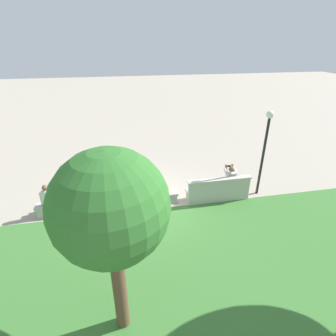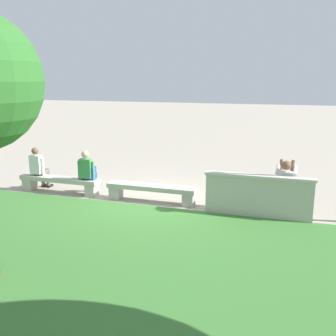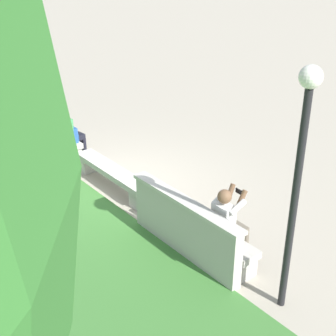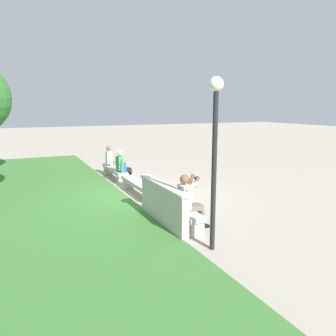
# 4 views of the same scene
# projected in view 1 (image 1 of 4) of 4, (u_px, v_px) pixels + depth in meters

# --- Properties ---
(ground_plane) EXTENTS (80.00, 80.00, 0.00)m
(ground_plane) POSITION_uv_depth(u_px,v_px,m) (147.00, 204.00, 10.02)
(ground_plane) COLOR #A89E8C
(grass_strip) EXTENTS (19.85, 8.00, 0.03)m
(grass_strip) POSITION_uv_depth(u_px,v_px,m) (170.00, 307.00, 6.16)
(grass_strip) COLOR #3D7533
(grass_strip) RESTS_ON ground
(bench_main) EXTENTS (2.38, 0.40, 0.45)m
(bench_main) POSITION_uv_depth(u_px,v_px,m) (215.00, 190.00, 10.36)
(bench_main) COLOR #B7B2A8
(bench_main) RESTS_ON ground
(bench_near) EXTENTS (2.38, 0.40, 0.45)m
(bench_near) POSITION_uv_depth(u_px,v_px,m) (147.00, 198.00, 9.89)
(bench_near) COLOR #B7B2A8
(bench_near) RESTS_ON ground
(bench_mid) EXTENTS (2.38, 0.40, 0.45)m
(bench_mid) POSITION_uv_depth(u_px,v_px,m) (71.00, 206.00, 9.41)
(bench_mid) COLOR #B7B2A8
(bench_mid) RESTS_ON ground
(backrest_wall_with_plaque) EXTENTS (2.47, 0.24, 1.01)m
(backrest_wall_with_plaque) POSITION_uv_depth(u_px,v_px,m) (219.00, 190.00, 9.97)
(backrest_wall_with_plaque) COLOR #B7B2A8
(backrest_wall_with_plaque) RESTS_ON ground
(person_photographer) EXTENTS (0.48, 0.73, 1.32)m
(person_photographer) POSITION_uv_depth(u_px,v_px,m) (229.00, 179.00, 10.34)
(person_photographer) COLOR black
(person_photographer) RESTS_ON ground
(person_distant) EXTENTS (0.48, 0.70, 1.26)m
(person_distant) POSITION_uv_depth(u_px,v_px,m) (94.00, 194.00, 9.46)
(person_distant) COLOR black
(person_distant) RESTS_ON ground
(person_companion) EXTENTS (0.48, 0.68, 1.26)m
(person_companion) POSITION_uv_depth(u_px,v_px,m) (48.00, 198.00, 9.19)
(person_companion) COLOR black
(person_companion) RESTS_ON ground
(backpack) EXTENTS (0.28, 0.24, 0.43)m
(backpack) POSITION_uv_depth(u_px,v_px,m) (97.00, 195.00, 9.48)
(backpack) COLOR #234C8C
(backpack) RESTS_ON bench_mid
(tree_right_background) EXTENTS (2.09, 2.09, 4.15)m
(tree_right_background) POSITION_uv_depth(u_px,v_px,m) (110.00, 209.00, 4.48)
(tree_right_background) COLOR brown
(tree_right_background) RESTS_ON ground
(lamp_post) EXTENTS (0.28, 0.28, 3.41)m
(lamp_post) POSITION_uv_depth(u_px,v_px,m) (266.00, 141.00, 9.77)
(lamp_post) COLOR black
(lamp_post) RESTS_ON ground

